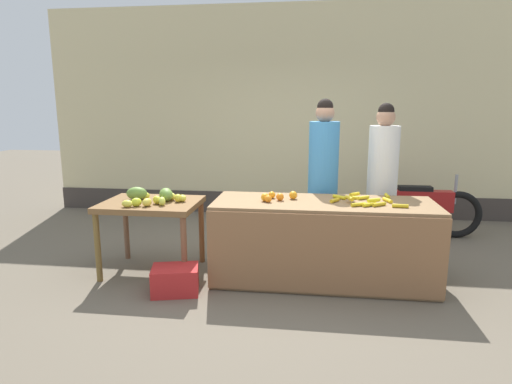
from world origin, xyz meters
The scene contains 12 objects.
ground_plane centered at (0.00, 0.00, 0.00)m, with size 24.00×24.00×0.00m, color #665B4C.
market_wall_back centered at (0.00, 2.80, 1.64)m, with size 7.97×0.23×3.34m.
fruit_stall_counter centered at (0.51, -0.01, 0.42)m, with size 2.22×0.83×0.83m.
side_table_wooden centered at (-1.31, 0.00, 0.68)m, with size 1.01×0.78×0.78m.
banana_bunch_pile centered at (0.93, 0.00, 0.86)m, with size 0.73×0.58×0.07m.
orange_pile centered at (0.04, 0.00, 0.87)m, with size 0.36×0.27×0.08m.
mango_papaya_pile centered at (-1.28, 0.00, 0.84)m, with size 0.70×0.50×0.14m.
vendor_woman_blue_shirt centered at (0.52, 0.65, 0.94)m, with size 0.34×0.34×1.86m.
vendor_woman_white_shirt centered at (1.19, 0.73, 0.91)m, with size 0.34×0.34×1.81m.
parked_motorcycle centered at (1.89, 1.70, 0.40)m, with size 1.60×0.18×0.88m.
produce_crate centered at (-0.90, -0.51, 0.13)m, with size 0.44×0.32×0.26m, color red.
produce_sack centered at (-0.55, 0.86, 0.29)m, with size 0.36×0.30×0.57m, color tan.
Camera 1 is at (0.38, -4.26, 1.78)m, focal length 30.05 mm.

